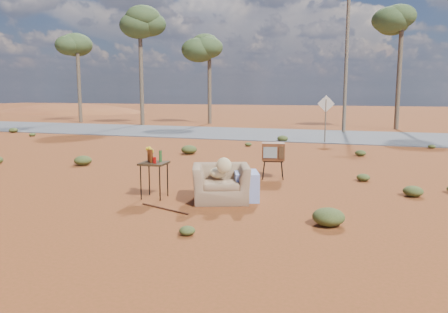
% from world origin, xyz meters
% --- Properties ---
extents(ground, '(140.00, 140.00, 0.00)m').
position_xyz_m(ground, '(0.00, 0.00, 0.00)').
color(ground, brown).
rests_on(ground, ground).
extents(highway, '(140.00, 7.00, 0.04)m').
position_xyz_m(highway, '(0.00, 15.00, 0.02)').
color(highway, '#565659').
rests_on(highway, ground).
extents(dirt_mound, '(26.00, 18.00, 2.00)m').
position_xyz_m(dirt_mound, '(-30.00, 34.00, 0.00)').
color(dirt_mound, '#945023').
rests_on(dirt_mound, ground).
extents(armchair, '(1.55, 1.34, 1.05)m').
position_xyz_m(armchair, '(0.63, 0.09, 0.49)').
color(armchair, '#836347').
rests_on(armchair, ground).
extents(tv_unit, '(0.70, 0.61, 0.97)m').
position_xyz_m(tv_unit, '(1.05, 2.85, 0.72)').
color(tv_unit, black).
rests_on(tv_unit, ground).
extents(side_table, '(0.60, 0.60, 1.11)m').
position_xyz_m(side_table, '(-0.99, -0.15, 0.82)').
color(side_table, '#352413').
rests_on(side_table, ground).
extents(rusty_bar, '(1.23, 0.46, 0.03)m').
position_xyz_m(rusty_bar, '(-0.30, -1.00, 0.02)').
color(rusty_bar, '#502315').
rests_on(rusty_bar, ground).
extents(road_sign, '(0.78, 0.06, 2.19)m').
position_xyz_m(road_sign, '(1.50, 12.00, 1.50)').
color(road_sign, brown).
rests_on(road_sign, ground).
extents(eucalyptus_far_left, '(3.20, 3.20, 7.10)m').
position_xyz_m(eucalyptus_far_left, '(-18.00, 20.00, 5.94)').
color(eucalyptus_far_left, brown).
rests_on(eucalyptus_far_left, ground).
extents(eucalyptus_left, '(3.20, 3.20, 8.10)m').
position_xyz_m(eucalyptus_left, '(-12.00, 19.00, 6.92)').
color(eucalyptus_left, brown).
rests_on(eucalyptus_left, ground).
extents(eucalyptus_near_left, '(3.20, 3.20, 6.60)m').
position_xyz_m(eucalyptus_near_left, '(-8.00, 22.00, 5.45)').
color(eucalyptus_near_left, brown).
rests_on(eucalyptus_near_left, ground).
extents(eucalyptus_center, '(3.20, 3.20, 7.60)m').
position_xyz_m(eucalyptus_center, '(5.00, 21.00, 6.43)').
color(eucalyptus_center, brown).
rests_on(eucalyptus_center, ground).
extents(utility_pole_center, '(1.40, 0.20, 8.00)m').
position_xyz_m(utility_pole_center, '(2.00, 17.50, 4.15)').
color(utility_pole_center, brown).
rests_on(utility_pole_center, ground).
extents(scrub_patch, '(17.49, 8.07, 0.33)m').
position_xyz_m(scrub_patch, '(-0.82, 4.41, 0.14)').
color(scrub_patch, '#4C5826').
rests_on(scrub_patch, ground).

